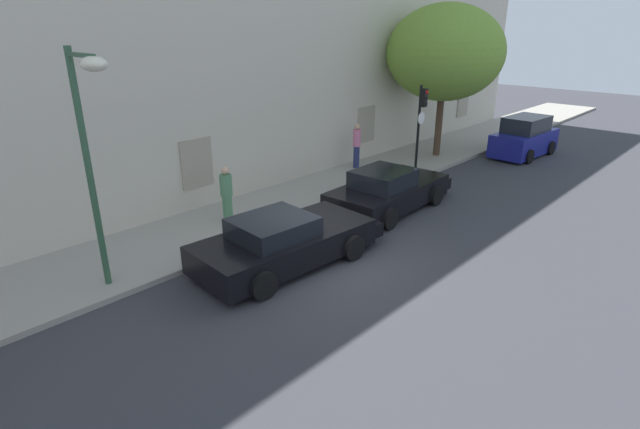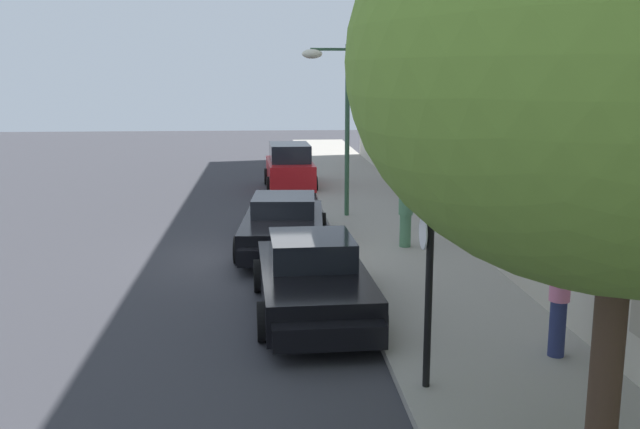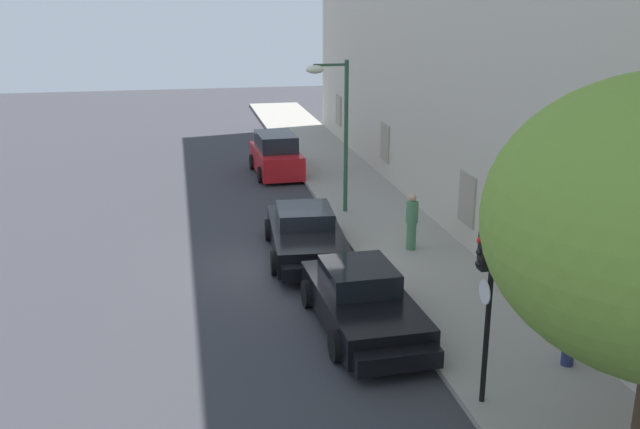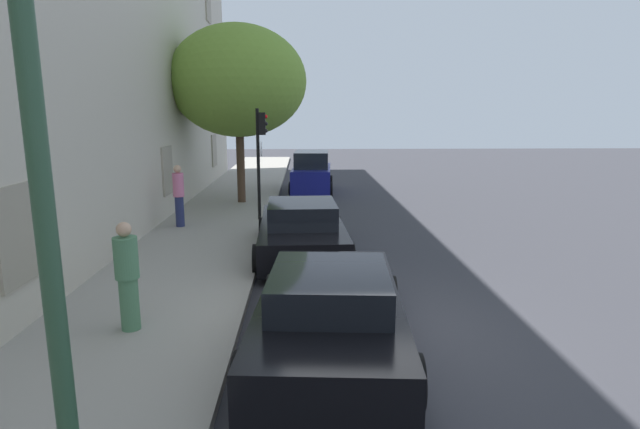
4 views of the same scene
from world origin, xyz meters
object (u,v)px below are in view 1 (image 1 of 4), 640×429
at_px(sportscar_yellow_flank, 391,190).
at_px(pedestrian_admiring, 357,145).
at_px(sportscar_red_lead, 290,240).
at_px(traffic_light, 421,115).
at_px(hatchback_distant, 524,138).
at_px(tree_near_kerb, 445,53).
at_px(street_lamp, 91,129).
at_px(pedestrian_strolling, 227,194).

bearing_deg(sportscar_yellow_flank, pedestrian_admiring, 53.76).
bearing_deg(sportscar_red_lead, traffic_light, 11.20).
height_order(hatchback_distant, tree_near_kerb, tree_near_kerb).
relative_size(sportscar_red_lead, street_lamp, 1.00).
height_order(hatchback_distant, pedestrian_admiring, pedestrian_admiring).
bearing_deg(pedestrian_admiring, street_lamp, -168.01).
bearing_deg(pedestrian_admiring, sportscar_yellow_flank, -126.24).
relative_size(traffic_light, street_lamp, 0.66).
relative_size(sportscar_red_lead, tree_near_kerb, 0.81).
xyz_separation_m(sportscar_red_lead, traffic_light, (8.40, 1.66, 1.85)).
bearing_deg(tree_near_kerb, traffic_light, -162.22).
bearing_deg(pedestrian_strolling, hatchback_distant, -11.93).
bearing_deg(sportscar_yellow_flank, street_lamp, 172.49).
distance_m(hatchback_distant, tree_near_kerb, 5.43).
height_order(hatchback_distant, street_lamp, street_lamp).
relative_size(sportscar_red_lead, pedestrian_strolling, 3.04).
bearing_deg(pedestrian_strolling, street_lamp, -160.60).
distance_m(sportscar_red_lead, tree_near_kerb, 12.44).
height_order(sportscar_yellow_flank, pedestrian_strolling, pedestrian_strolling).
height_order(traffic_light, street_lamp, street_lamp).
xyz_separation_m(pedestrian_admiring, pedestrian_strolling, (-7.11, -0.93, -0.07)).
bearing_deg(sportscar_red_lead, hatchback_distant, 0.12).
relative_size(sportscar_red_lead, traffic_light, 1.52).
bearing_deg(sportscar_yellow_flank, hatchback_distant, -2.42).
bearing_deg(sportscar_red_lead, street_lamp, 157.12).
bearing_deg(traffic_light, hatchback_distant, -14.88).
distance_m(sportscar_red_lead, sportscar_yellow_flank, 4.92).
xyz_separation_m(tree_near_kerb, traffic_light, (-3.12, -1.00, -2.02)).
distance_m(hatchback_distant, traffic_light, 6.57).
distance_m(sportscar_yellow_flank, traffic_light, 4.13).
bearing_deg(sportscar_yellow_flank, pedestrian_strolling, 150.26).
height_order(pedestrian_admiring, pedestrian_strolling, pedestrian_admiring).
height_order(tree_near_kerb, pedestrian_strolling, tree_near_kerb).
distance_m(traffic_light, pedestrian_admiring, 2.82).
xyz_separation_m(tree_near_kerb, pedestrian_strolling, (-11.14, 0.36, -3.46)).
xyz_separation_m(hatchback_distant, street_lamp, (-18.28, 1.55, 2.91)).
bearing_deg(pedestrian_admiring, tree_near_kerb, -17.77).
bearing_deg(tree_near_kerb, pedestrian_strolling, 178.15).
distance_m(sportscar_yellow_flank, pedestrian_admiring, 4.39).
height_order(hatchback_distant, traffic_light, traffic_light).
distance_m(sportscar_red_lead, pedestrian_admiring, 8.48).
bearing_deg(hatchback_distant, sportscar_yellow_flank, 177.58).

